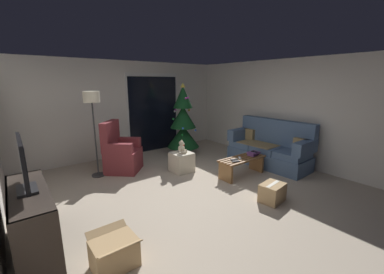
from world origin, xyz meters
The scene contains 21 objects.
ground_plane centered at (0.00, 0.00, 0.00)m, with size 7.00×7.00×0.00m, color #B2A38E.
wall_back centered at (0.00, 3.06, 1.25)m, with size 5.72×0.12×2.50m, color silver.
wall_right centered at (2.86, 0.00, 1.25)m, with size 0.12×6.00×2.50m, color silver.
patio_door_frame centered at (0.77, 2.99, 1.10)m, with size 1.60×0.02×2.20m, color silver.
patio_door_glass centered at (0.77, 2.97, 1.05)m, with size 1.50×0.02×2.10m, color black.
couch centered at (2.32, 0.13, 0.40)m, with size 0.85×1.97×1.08m.
coffee_table centered at (1.24, 0.05, 0.27)m, with size 1.10×0.40×0.40m.
remote_black centered at (0.99, 0.05, 0.41)m, with size 0.04×0.16×0.02m, color black.
remote_silver centered at (1.17, 0.06, 0.41)m, with size 0.04×0.16×0.02m, color #ADADB2.
remote_graphite centered at (0.93, -0.05, 0.41)m, with size 0.04×0.16×0.02m, color #333338.
book_stack centered at (1.57, 0.03, 0.44)m, with size 0.27×0.20×0.07m.
cell_phone centered at (1.59, 0.01, 0.48)m, with size 0.07×0.14×0.01m, color black.
christmas_tree centered at (1.16, 2.08, 0.86)m, with size 0.87×0.87×1.94m.
armchair centered at (-0.68, 1.89, 0.40)m, with size 0.97×0.97×1.13m.
floor_lamp centered at (-1.19, 1.93, 1.51)m, with size 0.32×0.32×1.78m.
media_shelf centered at (-2.53, -0.06, 0.36)m, with size 0.40×1.40×0.77m.
television centered at (-2.50, 0.00, 1.08)m, with size 0.20×0.84×0.61m.
ottoman centered at (0.38, 1.05, 0.21)m, with size 0.44×0.44×0.43m, color beige.
teddy_bear_cream centered at (0.38, 1.04, 0.55)m, with size 0.21×0.22×0.29m.
cardboard_box_taped_mid_floor centered at (0.78, -1.01, 0.15)m, with size 0.46×0.37×0.31m.
cardboard_box_open_near_shelf centered at (-1.85, -0.85, 0.17)m, with size 0.47×0.51×0.38m.
Camera 1 is at (-2.55, -3.13, 1.98)m, focal length 22.46 mm.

